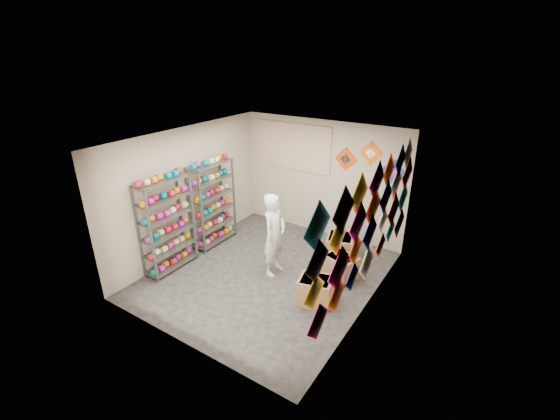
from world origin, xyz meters
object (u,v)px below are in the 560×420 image
Objects in this scene: shelf_rack_back at (212,204)px; carton_c at (340,247)px; carton_b at (341,267)px; shopkeeper at (274,235)px; shelf_rack_front at (167,225)px; carton_a at (315,291)px.

carton_c is at bearing 18.10° from shelf_rack_back.
shelf_rack_back reaches higher than carton_b.
carton_b is at bearing -68.89° from shopkeeper.
shelf_rack_back is at bearing 90.00° from shelf_rack_front.
carton_b is (0.06, 0.95, -0.00)m from carton_a.
shelf_rack_front is 3.31× the size of carton_a.
shelf_rack_front reaches higher than carton_a.
shopkeeper is at bearing -143.81° from carton_c.
shelf_rack_back is 3.31× the size of carton_a.
shelf_rack_front is at bearing -135.30° from carton_b.
shelf_rack_front is 3.56m from carton_c.
shopkeeper is 1.35m from carton_a.
carton_b is at bearing 26.45° from shelf_rack_front.
shelf_rack_back reaches higher than shopkeeper.
shelf_rack_front reaches higher than shopkeeper.
carton_a is (2.99, 0.56, -0.71)m from shelf_rack_front.
shopkeeper is 2.81× the size of carton_c.
shopkeeper is 1.44m from carton_b.
shelf_rack_back is 1.88m from shopkeeper.
carton_c is (2.72, 0.89, -0.69)m from shelf_rack_back.
shelf_rack_front is 2.10m from shopkeeper.
carton_a is 0.97× the size of carton_c.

